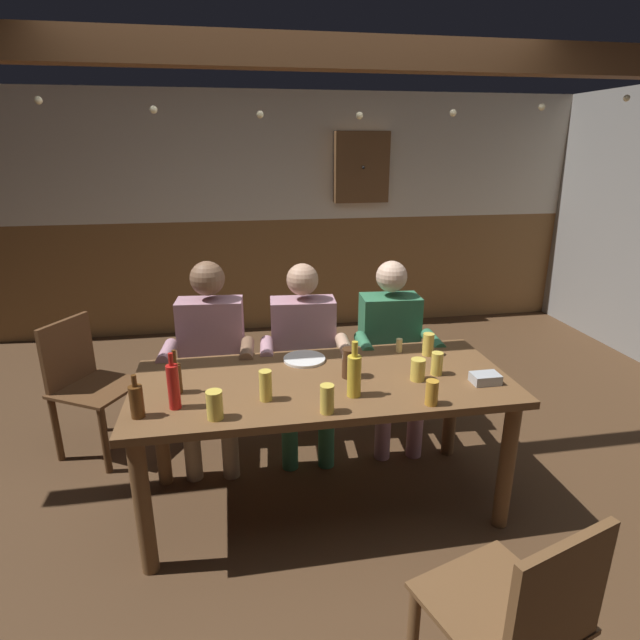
% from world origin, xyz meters
% --- Properties ---
extents(ground_plane, '(7.80, 7.80, 0.00)m').
position_xyz_m(ground_plane, '(0.00, 0.00, 0.00)').
color(ground_plane, '#4C331E').
extents(back_wall_upper, '(6.50, 0.12, 1.25)m').
position_xyz_m(back_wall_upper, '(0.00, 2.96, 1.80)').
color(back_wall_upper, silver).
extents(back_wall_wainscot, '(6.50, 0.12, 1.18)m').
position_xyz_m(back_wall_wainscot, '(0.00, 2.96, 0.59)').
color(back_wall_wainscot, brown).
rests_on(back_wall_wainscot, ground_plane).
extents(ceiling_beam, '(5.85, 0.14, 0.16)m').
position_xyz_m(ceiling_beam, '(0.00, 0.31, 2.35)').
color(ceiling_beam, brown).
extents(dining_table, '(1.94, 0.84, 0.76)m').
position_xyz_m(dining_table, '(0.00, -0.10, 0.66)').
color(dining_table, brown).
rests_on(dining_table, ground_plane).
extents(person_0, '(0.56, 0.55, 1.25)m').
position_xyz_m(person_0, '(-0.59, 0.54, 0.68)').
color(person_0, '#B78493').
rests_on(person_0, ground_plane).
extents(person_1, '(0.57, 0.55, 1.21)m').
position_xyz_m(person_1, '(-0.01, 0.55, 0.66)').
color(person_1, '#B78493').
rests_on(person_1, ground_plane).
extents(person_2, '(0.54, 0.55, 1.21)m').
position_xyz_m(person_2, '(0.58, 0.55, 0.66)').
color(person_2, '#33724C').
rests_on(person_2, ground_plane).
extents(chair_empty_near_right, '(0.55, 0.55, 0.88)m').
position_xyz_m(chair_empty_near_right, '(0.40, -1.37, 0.48)').
color(chair_empty_near_right, brown).
rests_on(chair_empty_near_right, ground_plane).
extents(chair_empty_near_left, '(0.60, 0.60, 0.88)m').
position_xyz_m(chair_empty_near_left, '(-1.39, 0.71, 0.48)').
color(chair_empty_near_left, brown).
rests_on(chair_empty_near_left, ground_plane).
extents(table_candle, '(0.04, 0.04, 0.08)m').
position_xyz_m(table_candle, '(0.51, 0.20, 0.80)').
color(table_candle, '#F9E08C').
rests_on(table_candle, dining_table).
extents(condiment_caddy, '(0.14, 0.10, 0.05)m').
position_xyz_m(condiment_caddy, '(0.81, -0.28, 0.78)').
color(condiment_caddy, '#B2B7BC').
rests_on(condiment_caddy, dining_table).
extents(plate_0, '(0.24, 0.24, 0.01)m').
position_xyz_m(plate_0, '(-0.06, 0.17, 0.77)').
color(plate_0, white).
rests_on(plate_0, dining_table).
extents(bottle_0, '(0.05, 0.05, 0.22)m').
position_xyz_m(bottle_0, '(-0.73, -0.12, 0.84)').
color(bottle_0, '#593314').
rests_on(bottle_0, dining_table).
extents(bottle_1, '(0.07, 0.07, 0.28)m').
position_xyz_m(bottle_1, '(0.11, -0.30, 0.87)').
color(bottle_1, gold).
rests_on(bottle_1, dining_table).
extents(bottle_2, '(0.06, 0.06, 0.27)m').
position_xyz_m(bottle_2, '(-0.73, -0.28, 0.87)').
color(bottle_2, red).
rests_on(bottle_2, dining_table).
extents(bottle_3, '(0.06, 0.06, 0.20)m').
position_xyz_m(bottle_3, '(-0.88, -0.33, 0.84)').
color(bottle_3, '#593314').
rests_on(bottle_3, dining_table).
extents(pint_glass_0, '(0.08, 0.08, 0.12)m').
position_xyz_m(pint_glass_0, '(0.48, -0.19, 0.82)').
color(pint_glass_0, '#E5C64C').
rests_on(pint_glass_0, dining_table).
extents(pint_glass_1, '(0.06, 0.06, 0.12)m').
position_xyz_m(pint_glass_1, '(0.45, -0.45, 0.82)').
color(pint_glass_1, gold).
rests_on(pint_glass_1, dining_table).
extents(pint_glass_2, '(0.06, 0.06, 0.13)m').
position_xyz_m(pint_glass_2, '(0.66, 0.12, 0.82)').
color(pint_glass_2, '#E5C64C').
rests_on(pint_glass_2, dining_table).
extents(pint_glass_3, '(0.08, 0.08, 0.16)m').
position_xyz_m(pint_glass_3, '(0.14, -0.09, 0.84)').
color(pint_glass_3, '#4C2D19').
rests_on(pint_glass_3, dining_table).
extents(pint_glass_4, '(0.06, 0.06, 0.15)m').
position_xyz_m(pint_glass_4, '(-0.31, -0.27, 0.83)').
color(pint_glass_4, '#E5C64C').
rests_on(pint_glass_4, dining_table).
extents(pint_glass_5, '(0.06, 0.06, 0.12)m').
position_xyz_m(pint_glass_5, '(0.60, -0.14, 0.82)').
color(pint_glass_5, '#E5C64C').
rests_on(pint_glass_5, dining_table).
extents(pint_glass_6, '(0.07, 0.07, 0.13)m').
position_xyz_m(pint_glass_6, '(-0.54, -0.41, 0.83)').
color(pint_glass_6, '#E5C64C').
rests_on(pint_glass_6, dining_table).
extents(pint_glass_7, '(0.06, 0.06, 0.14)m').
position_xyz_m(pint_glass_7, '(-0.04, -0.44, 0.83)').
color(pint_glass_7, '#E5C64C').
rests_on(pint_glass_7, dining_table).
extents(wall_dart_cabinet, '(0.56, 0.15, 0.70)m').
position_xyz_m(wall_dart_cabinet, '(0.94, 2.83, 1.70)').
color(wall_dart_cabinet, brown).
extents(string_lights, '(4.59, 0.04, 0.21)m').
position_xyz_m(string_lights, '(-0.00, 0.26, 2.12)').
color(string_lights, '#F9EAB2').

